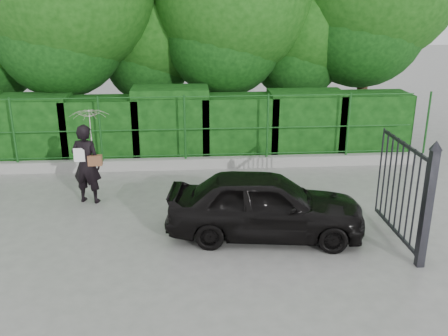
{
  "coord_description": "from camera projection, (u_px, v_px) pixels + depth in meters",
  "views": [
    {
      "loc": [
        0.47,
        -8.87,
        4.64
      ],
      "look_at": [
        1.24,
        1.3,
        1.1
      ],
      "focal_mm": 40.0,
      "sensor_mm": 36.0,
      "label": 1
    }
  ],
  "objects": [
    {
      "name": "ground",
      "position": [
        166.0,
        244.0,
        9.85
      ],
      "size": [
        80.0,
        80.0,
        0.0
      ],
      "primitive_type": "plane",
      "color": "gray"
    },
    {
      "name": "woman",
      "position": [
        88.0,
        145.0,
        11.44
      ],
      "size": [
        0.97,
        0.88,
        2.23
      ],
      "color": "black",
      "rests_on": "ground"
    },
    {
      "name": "fence",
      "position": [
        178.0,
        127.0,
        13.71
      ],
      "size": [
        14.13,
        0.06,
        1.8
      ],
      "color": "#174C19",
      "rests_on": "kerb"
    },
    {
      "name": "gate",
      "position": [
        416.0,
        195.0,
        9.1
      ],
      "size": [
        0.22,
        2.33,
        2.36
      ],
      "color": "black",
      "rests_on": "ground"
    },
    {
      "name": "car",
      "position": [
        265.0,
        204.0,
        10.0
      ],
      "size": [
        4.11,
        2.09,
        1.34
      ],
      "primitive_type": "imported",
      "rotation": [
        0.0,
        0.0,
        1.44
      ],
      "color": "black",
      "rests_on": "ground"
    },
    {
      "name": "hedge",
      "position": [
        170.0,
        126.0,
        14.7
      ],
      "size": [
        14.2,
        1.2,
        2.14
      ],
      "color": "black",
      "rests_on": "ground"
    },
    {
      "name": "kerb",
      "position": [
        172.0,
        164.0,
        14.04
      ],
      "size": [
        14.0,
        0.25,
        0.3
      ],
      "primitive_type": "cube",
      "color": "#9E9E99",
      "rests_on": "ground"
    }
  ]
}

